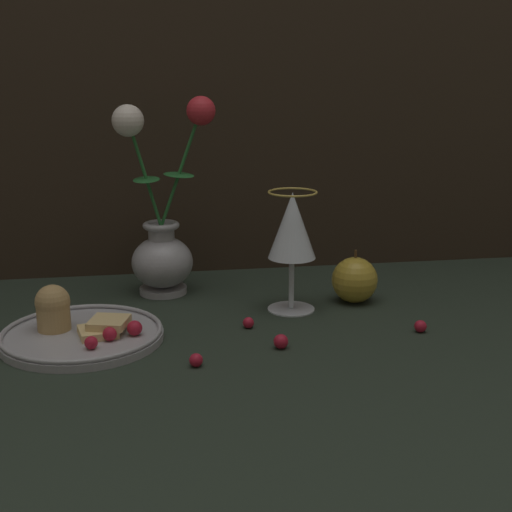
% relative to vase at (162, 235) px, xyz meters
% --- Properties ---
extents(ground_plane, '(2.40, 2.40, 0.00)m').
position_rel_vase_xyz_m(ground_plane, '(0.11, -0.16, -0.09)').
color(ground_plane, '#232D23').
rests_on(ground_plane, ground).
extents(vase, '(0.15, 0.10, 0.31)m').
position_rel_vase_xyz_m(vase, '(0.00, 0.00, 0.00)').
color(vase, '#A3A3A8').
rests_on(vase, ground_plane).
extents(plate_with_pastries, '(0.21, 0.21, 0.07)m').
position_rel_vase_xyz_m(plate_with_pastries, '(-0.12, -0.18, -0.08)').
color(plate_with_pastries, '#A3A3A8').
rests_on(plate_with_pastries, ground_plane).
extents(wine_glass, '(0.07, 0.07, 0.18)m').
position_rel_vase_xyz_m(wine_glass, '(0.18, -0.11, 0.03)').
color(wine_glass, silver).
rests_on(wine_glass, ground_plane).
extents(apple_beside_vase, '(0.07, 0.07, 0.08)m').
position_rel_vase_xyz_m(apple_beside_vase, '(0.29, -0.09, -0.06)').
color(apple_beside_vase, '#B2932D').
rests_on(apple_beside_vase, ground_plane).
extents(berry_near_plate, '(0.02, 0.02, 0.02)m').
position_rel_vase_xyz_m(berry_near_plate, '(0.03, -0.30, -0.09)').
color(berry_near_plate, '#AD192D').
rests_on(berry_near_plate, ground_plane).
extents(berry_front_center, '(0.02, 0.02, 0.02)m').
position_rel_vase_xyz_m(berry_front_center, '(0.11, -0.18, -0.09)').
color(berry_front_center, '#AD192D').
rests_on(berry_front_center, ground_plane).
extents(berry_by_glass_stem, '(0.02, 0.02, 0.02)m').
position_rel_vase_xyz_m(berry_by_glass_stem, '(0.14, -0.26, -0.09)').
color(berry_by_glass_stem, '#AD192D').
rests_on(berry_by_glass_stem, ground_plane).
extents(berry_under_candlestick, '(0.02, 0.02, 0.02)m').
position_rel_vase_xyz_m(berry_under_candlestick, '(0.34, -0.23, -0.09)').
color(berry_under_candlestick, '#AD192D').
rests_on(berry_under_candlestick, ground_plane).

